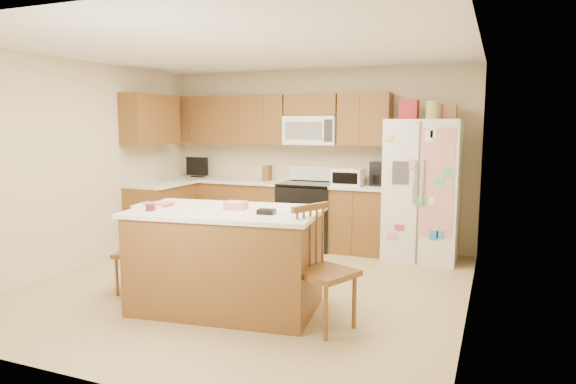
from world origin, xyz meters
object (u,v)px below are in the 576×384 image
at_px(windsor_chair_left, 138,252).
at_px(windsor_chair_right, 323,271).
at_px(refrigerator, 423,189).
at_px(island, 226,259).
at_px(stove, 309,214).
at_px(windsor_chair_back, 253,246).

relative_size(windsor_chair_left, windsor_chair_right, 0.85).
relative_size(refrigerator, island, 1.10).
xyz_separation_m(island, windsor_chair_left, (-1.08, 0.07, -0.06)).
xyz_separation_m(stove, windsor_chair_back, (0.05, -1.89, -0.04)).
bearing_deg(windsor_chair_right, windsor_chair_left, 175.48).
relative_size(stove, refrigerator, 0.55).
relative_size(refrigerator, windsor_chair_back, 2.20).
xyz_separation_m(island, windsor_chair_back, (-0.08, 0.71, -0.04)).
xyz_separation_m(refrigerator, windsor_chair_left, (-2.53, -2.47, -0.50)).
bearing_deg(island, stove, 92.73).
relative_size(stove, island, 0.61).
distance_m(stove, windsor_chair_right, 2.92).
relative_size(refrigerator, windsor_chair_right, 1.92).
xyz_separation_m(refrigerator, island, (-1.45, -2.54, -0.44)).
bearing_deg(island, refrigerator, 60.34).
relative_size(stove, windsor_chair_left, 1.26).
height_order(windsor_chair_left, windsor_chair_back, windsor_chair_back).
distance_m(stove, island, 2.61).
bearing_deg(windsor_chair_left, windsor_chair_back, 32.75).
bearing_deg(windsor_chair_right, island, 174.50).
xyz_separation_m(stove, refrigerator, (1.57, -0.06, 0.45)).
bearing_deg(windsor_chair_back, stove, 91.46).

